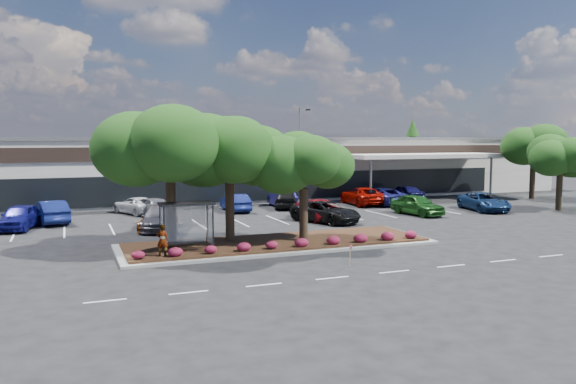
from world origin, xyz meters
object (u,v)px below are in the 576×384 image
object	(u,v)px
light_pole	(300,158)
survey_stake	(350,253)
car_1	(158,218)
car_0	(20,217)

from	to	relation	value
light_pole	survey_stake	bearing A→B (deg)	-108.42
car_1	light_pole	bearing A→B (deg)	54.15
car_0	survey_stake	bearing A→B (deg)	-33.90
light_pole	car_0	xyz separation A→B (m)	(-25.78, -12.19, -3.27)
light_pole	car_1	size ratio (longest dim) A/B	1.78
car_0	car_1	distance (m)	9.44
light_pole	car_0	size ratio (longest dim) A/B	1.87
survey_stake	car_1	size ratio (longest dim) A/B	0.20
survey_stake	light_pole	bearing A→B (deg)	71.58
light_pole	survey_stake	xyz separation A→B (m)	(-10.09, -30.29, -3.44)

